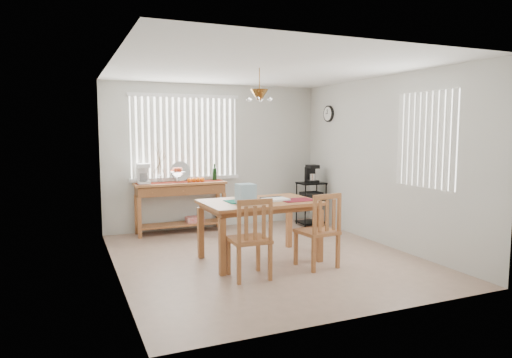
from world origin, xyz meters
name	(u,v)px	position (x,y,z in m)	size (l,w,h in m)	color
ground	(265,258)	(0.00, 0.00, -0.01)	(4.00, 4.50, 0.01)	tan
room_shell	(265,137)	(0.00, 0.02, 1.69)	(4.20, 4.70, 2.70)	beige
sideboard	(181,195)	(-0.70, 2.01, 0.66)	(1.57, 0.44, 0.88)	#A86738
sideboard_items	(166,175)	(-0.94, 2.02, 1.02)	(1.49, 0.37, 0.68)	maroon
wire_cart	(311,199)	(1.70, 1.67, 0.49)	(0.48, 0.38, 0.81)	black
cart_items	(311,174)	(1.70, 1.68, 0.96)	(0.19, 0.23, 0.33)	black
dining_table	(259,208)	(-0.12, -0.08, 0.73)	(1.57, 1.04, 0.82)	#A86738
table_items	(253,196)	(-0.26, -0.22, 0.92)	(1.19, 0.54, 0.26)	#147159
chair_left	(250,239)	(-0.54, -0.78, 0.49)	(0.47, 0.47, 0.99)	#A86738
chair_right	(319,231)	(0.45, -0.71, 0.48)	(0.50, 0.50, 0.98)	#A86738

